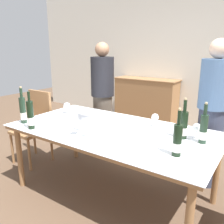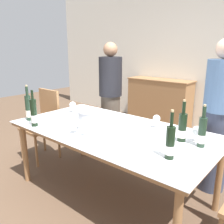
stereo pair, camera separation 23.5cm
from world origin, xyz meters
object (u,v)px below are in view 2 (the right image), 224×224
Objects in this scene: person_guest_left at (218,119)px; wine_glass_2 at (73,105)px; wine_glass_4 at (196,131)px; person_host at (111,100)px; dining_table at (112,134)px; wine_glass_1 at (76,123)px; wine_bottle_0 at (182,128)px; sideboard_cabinet at (159,102)px; wine_bottle_3 at (202,132)px; wine_bottle_4 at (170,143)px; ice_bucket at (89,119)px; wine_glass_3 at (86,127)px; wine_bottle_2 at (34,113)px; wine_glass_0 at (157,119)px; wine_bottle_1 at (28,108)px; chair_left_end at (44,120)px.

wine_glass_2 is at bearing -157.41° from person_guest_left.
wine_glass_4 is 1.63m from person_host.
wine_glass_1 is at bearing -119.29° from dining_table.
wine_glass_2 is at bearing 179.86° from wine_bottle_0.
sideboard_cabinet is 3.52× the size of wine_bottle_0.
wine_glass_2 is at bearing -177.57° from wine_glass_4.
wine_bottle_3 is at bearing -0.49° from wine_glass_2.
wine_bottle_4 reaches higher than wine_glass_2.
ice_bucket is 0.23m from wine_glass_3.
wine_bottle_2 is 2.52× the size of wine_glass_1.
wine_bottle_2 is 2.71× the size of wine_glass_2.
person_guest_left is (0.46, 0.48, -0.02)m from wine_glass_0.
ice_bucket reaches higher than wine_glass_4.
person_guest_left is at bearing 80.84° from wine_bottle_0.
wine_bottle_1 is 1.11× the size of wine_bottle_3.
sideboard_cabinet is at bearing 103.62° from wine_glass_1.
dining_table is 0.48m from wine_glass_0.
wine_bottle_1 reaches higher than wine_glass_1.
ice_bucket is 0.76m from wine_bottle_1.
ice_bucket is 0.63× the size of wine_bottle_4.
chair_left_end is at bearing 132.24° from wine_bottle_1.
wine_bottle_3 reaches higher than wine_glass_4.
wine_bottle_0 is 1.46m from wine_glass_2.
wine_glass_1 reaches higher than dining_table.
dining_table is 1.29× the size of person_host.
person_host reaches higher than wine_glass_1.
wine_glass_3 is (0.73, -0.47, -0.00)m from wine_glass_2.
sideboard_cabinet is 2.97m from wine_glass_3.
wine_bottle_4 is (1.62, -2.74, 0.40)m from sideboard_cabinet.
person_host is at bearing -85.51° from sideboard_cabinet.
wine_glass_0 is 0.82m from wine_glass_1.
sideboard_cabinet is 2.48m from chair_left_end.
person_guest_left is (0.96, 1.13, -0.03)m from wine_glass_1.
wine_glass_3 is at bearing 4.59° from wine_bottle_1.
wine_glass_0 is 0.97× the size of wine_glass_4.
wine_glass_3 is 0.08× the size of person_guest_left.
person_host is (-1.49, 1.05, -0.06)m from wine_bottle_4.
wine_bottle_4 is 2.78× the size of wine_glass_3.
wine_bottle_0 is at bearing -56.92° from sideboard_cabinet.
wine_bottle_3 is 0.38m from wine_bottle_4.
wine_bottle_1 is 1.84m from wine_bottle_3.
dining_table is at bearing -11.53° from wine_glass_2.
chair_left_end is 2.25m from person_guest_left.
person_host is at bearing 81.65° from wine_bottle_1.
wine_bottle_0 reaches higher than ice_bucket.
wine_glass_2 is 0.09× the size of person_host.
wine_bottle_2 is 2.80× the size of wine_glass_0.
wine_glass_1 is at bearing -155.51° from wine_bottle_3.
person_guest_left is (0.97, 0.94, -0.02)m from ice_bucket.
wine_bottle_0 is 2.65× the size of wine_glass_2.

